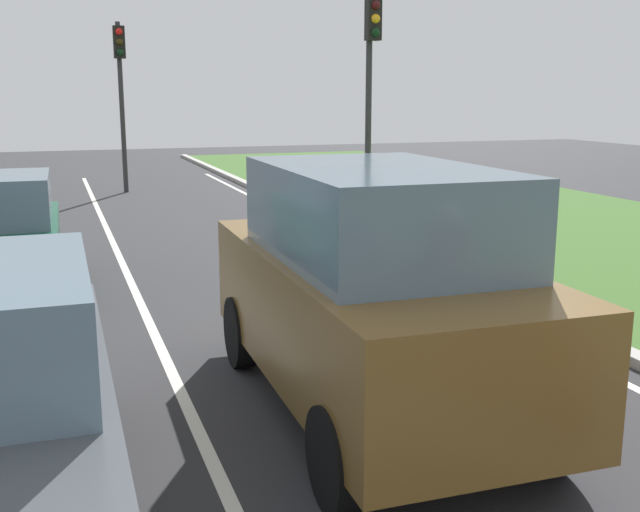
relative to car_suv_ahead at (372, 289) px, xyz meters
The scene contains 8 objects.
ground_plane 5.85m from the car_suv_ahead, 98.93° to the left, with size 60.00×60.00×0.00m, color #2D2D30.
lane_line_center 6.00m from the car_suv_ahead, 105.68° to the left, with size 0.12×32.00×0.01m, color silver.
lane_line_right_edge 6.39m from the car_suv_ahead, 64.44° to the left, with size 0.12×32.00×0.01m, color silver.
grass_verge_right 9.56m from the car_suv_ahead, 36.67° to the left, with size 9.00×48.00×0.06m, color #3D6628.
curb_right 6.61m from the car_suv_ahead, 60.47° to the left, with size 0.24×48.00×0.12m, color #9E9B93.
car_suv_ahead is the anchor object (origin of this frame).
traffic_light_near_right 11.04m from the car_suv_ahead, 67.08° to the left, with size 0.32×0.50×5.18m.
traffic_light_far_median 17.27m from the car_suv_ahead, 91.89° to the left, with size 0.32×0.50×4.90m.
Camera 1 is at (-1.75, 2.25, 2.88)m, focal length 42.84 mm.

